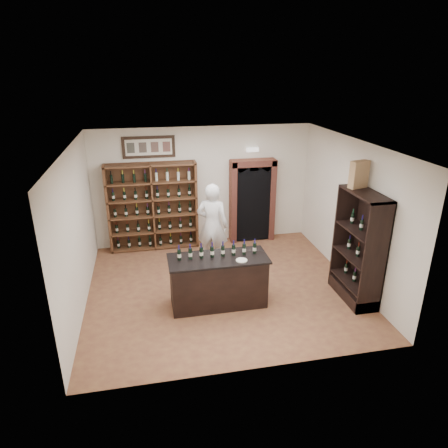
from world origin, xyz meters
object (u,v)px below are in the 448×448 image
at_px(side_cabinet, 358,263).
at_px(wine_crate, 359,174).
at_px(tasting_counter, 218,281).
at_px(shopkeeper, 212,225).
at_px(counter_bottle_0, 179,255).
at_px(wine_shelf, 153,206).

xyz_separation_m(side_cabinet, wine_crate, (-0.03, 0.32, 1.70)).
xyz_separation_m(tasting_counter, shopkeeper, (0.18, 1.67, 0.49)).
bearing_deg(tasting_counter, side_cabinet, -6.28).
height_order(tasting_counter, shopkeeper, shopkeeper).
bearing_deg(side_cabinet, counter_bottle_0, 174.13).
height_order(counter_bottle_0, wine_crate, wine_crate).
relative_size(shopkeeper, wine_crate, 3.81).
bearing_deg(side_cabinet, wine_crate, 95.87).
bearing_deg(shopkeeper, side_cabinet, 166.40).
relative_size(counter_bottle_0, side_cabinet, 0.14).
xyz_separation_m(side_cabinet, shopkeeper, (-2.54, 1.97, 0.23)).
relative_size(counter_bottle_0, shopkeeper, 0.15).
height_order(wine_shelf, side_cabinet, same).
bearing_deg(wine_shelf, wine_crate, -37.52).
distance_m(wine_shelf, side_cabinet, 5.02).
bearing_deg(wine_crate, shopkeeper, 130.95).
height_order(wine_shelf, wine_crate, wine_crate).
xyz_separation_m(wine_shelf, tasting_counter, (1.10, -2.93, -0.61)).
bearing_deg(counter_bottle_0, side_cabinet, -5.87).
bearing_deg(tasting_counter, counter_bottle_0, 175.69).
xyz_separation_m(shopkeeper, wine_crate, (2.51, -1.64, 1.47)).
xyz_separation_m(counter_bottle_0, side_cabinet, (3.44, -0.35, -0.35)).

